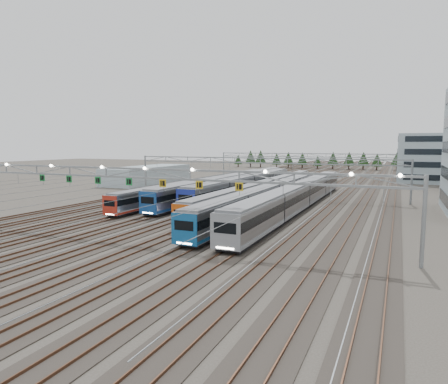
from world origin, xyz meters
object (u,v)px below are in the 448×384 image
at_px(gantry_near, 145,175).
at_px(west_shed, 148,175).
at_px(train_d, 266,189).
at_px(depot_bldg_north, 440,158).
at_px(train_b, 233,183).
at_px(train_e, 271,196).
at_px(train_a, 209,185).
at_px(gantry_mid, 260,165).
at_px(gantry_far, 307,158).
at_px(train_c, 247,185).
at_px(train_f, 300,195).

relative_size(gantry_near, west_shed, 1.88).
xyz_separation_m(train_d, depot_bldg_north, (34.06, 52.51, 4.84)).
relative_size(train_b, train_e, 1.11).
xyz_separation_m(train_a, gantry_mid, (11.25, 0.76, 4.48)).
distance_m(gantry_far, west_shed, 48.30).
bearing_deg(gantry_near, train_c, 93.26).
xyz_separation_m(train_b, west_shed, (-31.16, 13.37, 0.09)).
bearing_deg(west_shed, train_e, -33.77).
bearing_deg(train_c, train_b, 142.43).
height_order(train_b, gantry_near, gantry_near).
bearing_deg(gantry_mid, train_b, 163.60).
distance_m(train_f, gantry_far, 58.99).
bearing_deg(train_a, train_c, -4.56).
xyz_separation_m(train_c, train_f, (13.50, -11.29, -0.02)).
xyz_separation_m(train_e, gantry_mid, (-6.75, 14.51, 4.25)).
bearing_deg(gantry_mid, train_c, -146.77).
bearing_deg(gantry_near, gantry_mid, 89.93).
bearing_deg(train_b, west_shed, 156.78).
relative_size(train_b, west_shed, 2.14).
bearing_deg(gantry_near, train_a, 105.89).
bearing_deg(train_c, train_d, -19.29).
xyz_separation_m(train_b, train_f, (18.00, -14.75, 0.10)).
distance_m(train_c, train_f, 17.60).
relative_size(train_d, train_f, 1.07).
bearing_deg(train_b, train_a, -148.63).
bearing_deg(west_shed, train_d, -24.62).
xyz_separation_m(gantry_mid, gantry_far, (0.00, 45.00, 0.00)).
bearing_deg(west_shed, train_f, -29.77).
relative_size(train_a, west_shed, 2.14).
bearing_deg(train_c, west_shed, 154.73).
distance_m(train_c, west_shed, 39.43).
bearing_deg(train_a, gantry_near, -74.11).
xyz_separation_m(train_b, gantry_far, (6.75, 43.01, 4.20)).
relative_size(train_d, gantry_far, 1.18).
bearing_deg(train_d, gantry_near, -93.55).
distance_m(gantry_near, west_shed, 67.33).
height_order(train_c, train_e, train_c).
distance_m(gantry_near, depot_bldg_north, 96.68).
bearing_deg(depot_bldg_north, gantry_near, -112.09).
bearing_deg(gantry_mid, train_e, -65.06).
distance_m(train_b, depot_bldg_north, 64.26).
bearing_deg(train_d, train_a, 170.36).
height_order(depot_bldg_north, west_shed, depot_bldg_north).
bearing_deg(train_b, train_e, -50.71).
xyz_separation_m(train_c, gantry_far, (2.25, 46.47, 4.08)).
bearing_deg(train_d, train_e, -68.57).
bearing_deg(train_c, train_a, 175.44).
height_order(gantry_mid, west_shed, gantry_mid).
height_order(train_e, gantry_near, gantry_near).
relative_size(gantry_mid, west_shed, 1.88).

